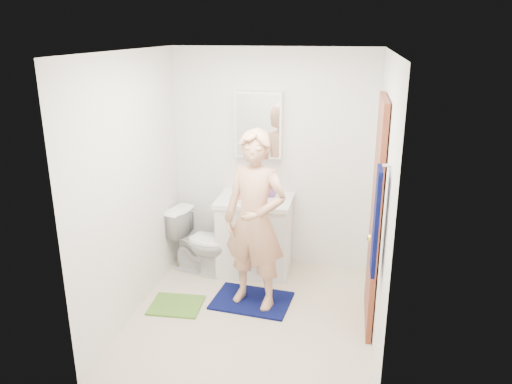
% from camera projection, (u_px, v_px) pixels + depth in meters
% --- Properties ---
extents(floor, '(2.20, 2.40, 0.02)m').
position_uv_depth(floor, '(252.00, 317.00, 4.69)').
color(floor, beige).
rests_on(floor, ground).
extents(ceiling, '(2.20, 2.40, 0.02)m').
position_uv_depth(ceiling, '(251.00, 50.00, 3.94)').
color(ceiling, white).
rests_on(ceiling, ground).
extents(wall_back, '(2.20, 0.02, 2.40)m').
position_uv_depth(wall_back, '(273.00, 160.00, 5.44)').
color(wall_back, silver).
rests_on(wall_back, ground).
extents(wall_front, '(2.20, 0.02, 2.40)m').
position_uv_depth(wall_front, '(214.00, 254.00, 3.19)').
color(wall_front, silver).
rests_on(wall_front, ground).
extents(wall_left, '(0.02, 2.40, 2.40)m').
position_uv_depth(wall_left, '(131.00, 187.00, 4.51)').
color(wall_left, silver).
rests_on(wall_left, ground).
extents(wall_right, '(0.02, 2.40, 2.40)m').
position_uv_depth(wall_right, '(383.00, 203.00, 4.11)').
color(wall_right, silver).
rests_on(wall_right, ground).
extents(vanity_cabinet, '(0.75, 0.55, 0.80)m').
position_uv_depth(vanity_cabinet, '(255.00, 237.00, 5.44)').
color(vanity_cabinet, white).
rests_on(vanity_cabinet, floor).
extents(countertop, '(0.79, 0.59, 0.05)m').
position_uv_depth(countertop, '(255.00, 201.00, 5.31)').
color(countertop, white).
rests_on(countertop, vanity_cabinet).
extents(sink_basin, '(0.40, 0.40, 0.03)m').
position_uv_depth(sink_basin, '(255.00, 199.00, 5.31)').
color(sink_basin, white).
rests_on(sink_basin, countertop).
extents(faucet, '(0.03, 0.03, 0.12)m').
position_uv_depth(faucet, '(258.00, 188.00, 5.45)').
color(faucet, silver).
rests_on(faucet, countertop).
extents(medicine_cabinet, '(0.50, 0.12, 0.70)m').
position_uv_depth(medicine_cabinet, '(259.00, 125.00, 5.28)').
color(medicine_cabinet, white).
rests_on(medicine_cabinet, wall_back).
extents(mirror_panel, '(0.46, 0.01, 0.66)m').
position_uv_depth(mirror_panel, '(258.00, 126.00, 5.22)').
color(mirror_panel, white).
rests_on(mirror_panel, wall_back).
extents(door, '(0.05, 0.80, 2.05)m').
position_uv_depth(door, '(375.00, 216.00, 4.32)').
color(door, brown).
rests_on(door, ground).
extents(door_knob, '(0.07, 0.07, 0.07)m').
position_uv_depth(door_knob, '(371.00, 238.00, 4.05)').
color(door_knob, gold).
rests_on(door_knob, door).
extents(towel, '(0.03, 0.24, 0.80)m').
position_uv_depth(towel, '(376.00, 222.00, 3.58)').
color(towel, '#070C41').
rests_on(towel, wall_right).
extents(towel_hook, '(0.06, 0.02, 0.02)m').
position_uv_depth(towel_hook, '(387.00, 165.00, 3.44)').
color(towel_hook, silver).
rests_on(towel_hook, wall_right).
extents(toilet, '(0.77, 0.56, 0.70)m').
position_uv_depth(toilet, '(201.00, 241.00, 5.46)').
color(toilet, white).
rests_on(toilet, floor).
extents(bath_mat, '(0.80, 0.61, 0.02)m').
position_uv_depth(bath_mat, '(252.00, 301.00, 4.93)').
color(bath_mat, '#070C41').
rests_on(bath_mat, floor).
extents(green_rug, '(0.51, 0.44, 0.02)m').
position_uv_depth(green_rug, '(176.00, 305.00, 4.85)').
color(green_rug, '#50832B').
rests_on(green_rug, floor).
extents(soap_dispenser, '(0.11, 0.12, 0.20)m').
position_uv_depth(soap_dispenser, '(237.00, 190.00, 5.24)').
color(soap_dispenser, tan).
rests_on(soap_dispenser, countertop).
extents(toothbrush_cup, '(0.15, 0.15, 0.11)m').
position_uv_depth(toothbrush_cup, '(270.00, 192.00, 5.35)').
color(toothbrush_cup, '#80469B').
rests_on(toothbrush_cup, countertop).
extents(man, '(0.71, 0.57, 1.71)m').
position_uv_depth(man, '(255.00, 221.00, 4.61)').
color(man, tan).
rests_on(man, bath_mat).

